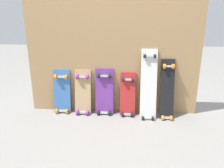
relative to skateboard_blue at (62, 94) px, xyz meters
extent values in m
plane|color=gray|center=(0.67, 0.01, -0.26)|extent=(12.00, 12.00, 0.00)
cube|color=tan|center=(0.67, 0.08, 0.55)|extent=(2.21, 0.04, 1.61)
cube|color=#386BAD|center=(0.00, 0.01, 0.00)|extent=(0.22, 0.10, 0.64)
cube|color=#B7B7BF|center=(0.00, -0.05, -0.23)|extent=(0.10, 0.04, 0.03)
cube|color=#B7B7BF|center=(0.00, 0.02, 0.23)|extent=(0.10, 0.04, 0.03)
cylinder|color=orange|center=(-0.07, -0.07, -0.22)|extent=(0.03, 0.06, 0.06)
cylinder|color=orange|center=(0.07, -0.07, -0.22)|extent=(0.03, 0.06, 0.06)
cylinder|color=orange|center=(-0.07, 0.00, 0.23)|extent=(0.03, 0.06, 0.06)
cylinder|color=orange|center=(0.07, 0.00, 0.23)|extent=(0.03, 0.06, 0.06)
cube|color=tan|center=(0.28, -0.01, 0.00)|extent=(0.21, 0.13, 0.65)
cube|color=#B7B7BF|center=(0.28, -0.07, -0.23)|extent=(0.10, 0.04, 0.03)
cube|color=#B7B7BF|center=(0.28, 0.01, 0.24)|extent=(0.10, 0.04, 0.03)
cylinder|color=purple|center=(0.22, -0.09, -0.22)|extent=(0.03, 0.07, 0.07)
cylinder|color=purple|center=(0.35, -0.09, -0.22)|extent=(0.03, 0.07, 0.07)
cylinder|color=purple|center=(0.22, -0.01, 0.24)|extent=(0.03, 0.07, 0.07)
cylinder|color=purple|center=(0.35, -0.01, 0.24)|extent=(0.03, 0.07, 0.07)
cube|color=#6B338C|center=(0.57, 0.00, 0.01)|extent=(0.24, 0.12, 0.67)
cube|color=#B7B7BF|center=(0.57, -0.06, -0.23)|extent=(0.11, 0.04, 0.03)
cube|color=#B7B7BF|center=(0.57, 0.01, 0.26)|extent=(0.11, 0.04, 0.03)
cylinder|color=black|center=(0.49, -0.08, -0.23)|extent=(0.03, 0.06, 0.06)
cylinder|color=black|center=(0.64, -0.08, -0.23)|extent=(0.03, 0.06, 0.06)
cylinder|color=black|center=(0.49, 0.00, 0.26)|extent=(0.03, 0.06, 0.06)
cylinder|color=black|center=(0.64, 0.00, 0.26)|extent=(0.03, 0.06, 0.06)
cube|color=#B22626|center=(0.87, -0.01, -0.01)|extent=(0.20, 0.14, 0.63)
cube|color=#B7B7BF|center=(0.87, -0.08, -0.23)|extent=(0.09, 0.04, 0.03)
cube|color=#B7B7BF|center=(0.87, 0.01, 0.22)|extent=(0.09, 0.04, 0.03)
cylinder|color=black|center=(0.81, -0.10, -0.23)|extent=(0.03, 0.06, 0.06)
cylinder|color=black|center=(0.93, -0.10, -0.23)|extent=(0.03, 0.06, 0.06)
cylinder|color=black|center=(0.81, -0.01, 0.22)|extent=(0.03, 0.06, 0.06)
cylinder|color=black|center=(0.93, -0.01, 0.22)|extent=(0.03, 0.06, 0.06)
cube|color=silver|center=(1.13, -0.05, 0.14)|extent=(0.20, 0.22, 0.94)
cube|color=#B7B7BF|center=(1.13, -0.16, -0.24)|extent=(0.09, 0.04, 0.03)
cube|color=#B7B7BF|center=(1.13, 0.01, 0.52)|extent=(0.09, 0.04, 0.03)
cylinder|color=black|center=(1.07, -0.18, -0.23)|extent=(0.03, 0.05, 0.05)
cylinder|color=black|center=(1.19, -0.18, -0.23)|extent=(0.03, 0.05, 0.05)
cylinder|color=black|center=(1.07, -0.01, 0.53)|extent=(0.03, 0.05, 0.05)
cylinder|color=black|center=(1.19, -0.01, 0.53)|extent=(0.03, 0.05, 0.05)
cube|color=black|center=(1.37, -0.04, 0.08)|extent=(0.17, 0.21, 0.81)
cube|color=#B7B7BF|center=(1.37, -0.14, -0.23)|extent=(0.08, 0.04, 0.03)
cube|color=#B7B7BF|center=(1.37, 0.01, 0.40)|extent=(0.08, 0.04, 0.03)
cylinder|color=orange|center=(1.32, -0.16, -0.23)|extent=(0.03, 0.06, 0.06)
cylinder|color=orange|center=(1.42, -0.16, -0.23)|extent=(0.03, 0.06, 0.06)
cylinder|color=orange|center=(1.32, -0.01, 0.40)|extent=(0.03, 0.06, 0.06)
cylinder|color=orange|center=(1.42, -0.01, 0.40)|extent=(0.03, 0.06, 0.06)
camera|label=1|loc=(0.86, -2.76, 1.07)|focal=36.22mm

